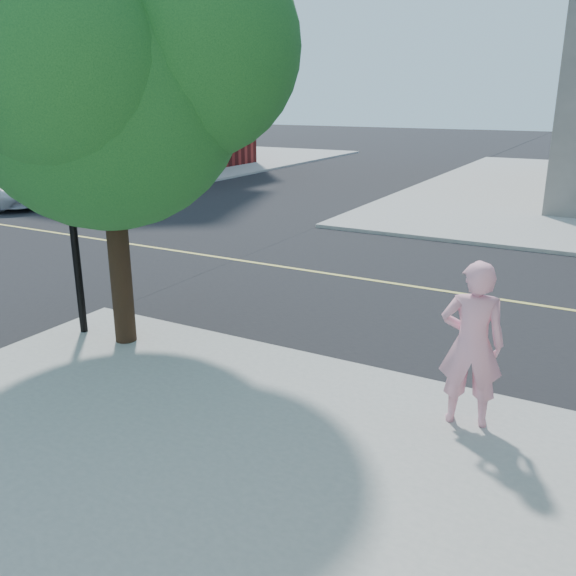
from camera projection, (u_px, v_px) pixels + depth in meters
The scene contains 6 objects.
ground at pixel (145, 322), 11.17m from camera, with size 140.00×140.00×0.00m, color black.
road_ew at pixel (270, 265), 14.92m from camera, with size 140.00×9.00×0.01m, color black.
sidewalk_nw at pixel (100, 158), 39.71m from camera, with size 26.00×25.00×0.12m, color #9D9C97.
church at pixel (80, 34), 33.26m from camera, with size 15.20×12.00×14.40m.
man_on_phone at pixel (472, 344), 7.24m from camera, with size 0.75×0.49×2.07m, color pink.
street_tree at pixel (108, 52), 8.67m from camera, with size 5.19×4.72×6.89m.
Camera 1 is at (7.37, -7.87, 3.98)m, focal length 38.00 mm.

